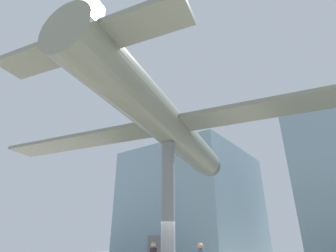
# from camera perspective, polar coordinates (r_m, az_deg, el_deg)

# --- Properties ---
(glass_pavilion_left) EXTENTS (11.57, 12.43, 11.32)m
(glass_pavilion_left) POSITION_cam_1_polar(r_m,az_deg,el_deg) (29.46, 5.53, -16.86)
(glass_pavilion_left) COLOR #7593A3
(glass_pavilion_left) RESTS_ON ground_plane
(support_pylon_central) EXTENTS (0.56, 0.56, 5.86)m
(support_pylon_central) POSITION_cam_1_polar(r_m,az_deg,el_deg) (11.21, 0.00, -17.92)
(support_pylon_central) COLOR slate
(support_pylon_central) RESTS_ON ground_plane
(suspended_airplane) EXTENTS (19.10, 14.83, 2.81)m
(suspended_airplane) POSITION_cam_1_polar(r_m,az_deg,el_deg) (12.34, 0.28, -0.22)
(suspended_airplane) COLOR slate
(suspended_airplane) RESTS_ON support_pylon_central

